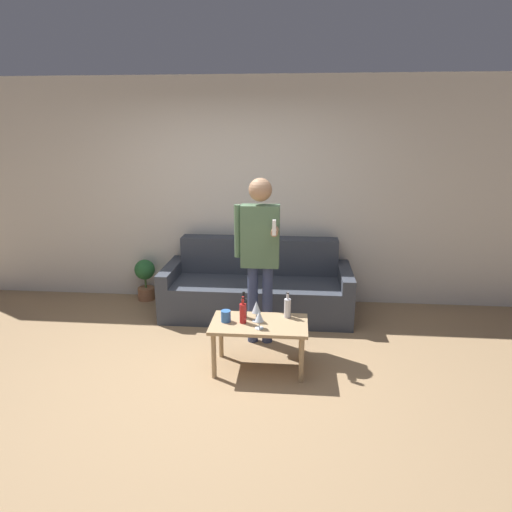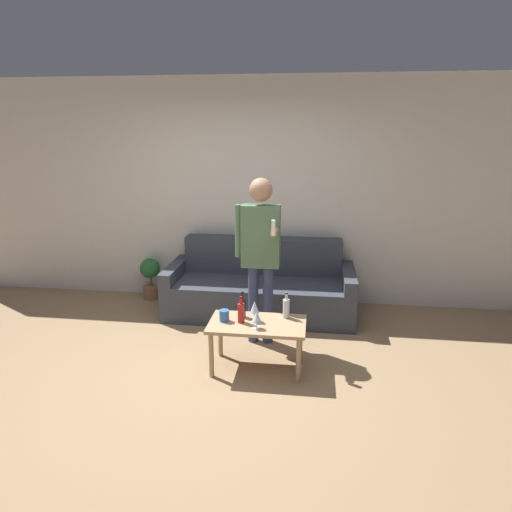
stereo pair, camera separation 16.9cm
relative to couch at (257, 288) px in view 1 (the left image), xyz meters
name	(u,v)px [view 1 (the left image)]	position (x,y,z in m)	size (l,w,h in m)	color
ground_plane	(206,388)	(-0.29, -1.68, -0.30)	(16.00, 16.00, 0.00)	#997A56
wall_back	(237,193)	(-0.29, 0.46, 1.05)	(8.00, 0.06, 2.70)	silver
couch	(257,288)	(0.00, 0.00, 0.00)	(2.15, 0.86, 0.85)	#383D47
coffee_table	(259,329)	(0.13, -1.31, 0.09)	(0.86, 0.49, 0.45)	tan
bottle_orange	(243,313)	(-0.01, -1.33, 0.25)	(0.06, 0.06, 0.25)	#B21E1E
bottle_green	(287,307)	(0.38, -1.17, 0.25)	(0.06, 0.06, 0.24)	silver
bottle_dark	(244,307)	(-0.02, -1.21, 0.25)	(0.06, 0.06, 0.24)	black
wine_glass_near	(259,317)	(0.14, -1.43, 0.26)	(0.08, 0.08, 0.16)	silver
wine_glass_far	(256,307)	(0.10, -1.28, 0.28)	(0.08, 0.08, 0.19)	silver
cup_on_table	(226,316)	(-0.17, -1.31, 0.20)	(0.09, 0.09, 0.10)	#3366B2
person_standing_front	(260,247)	(0.09, -0.77, 0.71)	(0.44, 0.42, 1.67)	navy
potted_plant	(145,277)	(-1.45, 0.28, 0.00)	(0.25, 0.25, 0.53)	#936042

